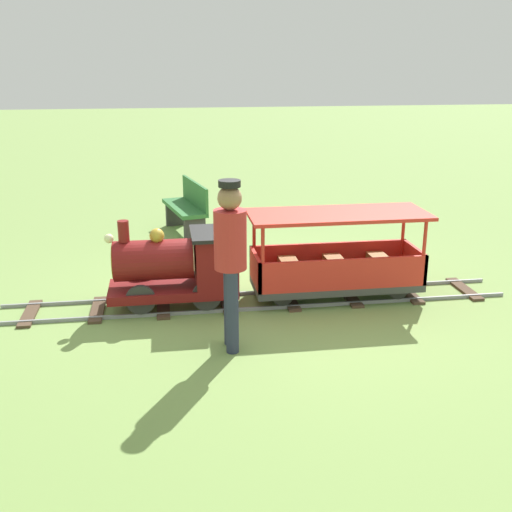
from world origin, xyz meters
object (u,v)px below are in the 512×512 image
Objects in this scene: passenger_car at (336,263)px; conductor_person at (230,252)px; locomotive at (181,265)px; park_bench at (187,208)px.

conductor_person is (-1.11, 1.33, 0.53)m from passenger_car.
passenger_car reaches higher than locomotive.
conductor_person is 1.19× the size of park_bench.
park_bench is (3.04, 1.55, -0.01)m from passenger_car.
locomotive is 1.28m from conductor_person.
locomotive is at bearing 21.09° from conductor_person.
passenger_car is at bearing -90.00° from locomotive.
locomotive is 0.72× the size of passenger_car.
passenger_car is (0.00, -1.76, -0.06)m from locomotive.
park_bench is (4.15, 0.22, -0.54)m from conductor_person.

